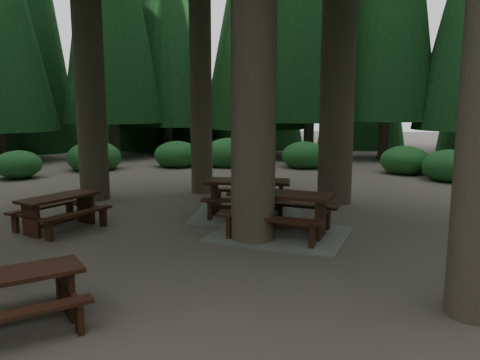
% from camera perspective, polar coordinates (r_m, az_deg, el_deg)
% --- Properties ---
extents(ground, '(80.00, 80.00, 0.00)m').
position_cam_1_polar(ground, '(9.11, -3.63, -7.49)').
color(ground, '#575147').
rests_on(ground, ground).
extents(picnic_table_a, '(2.97, 2.62, 0.88)m').
position_cam_1_polar(picnic_table_a, '(9.45, 4.96, -4.93)').
color(picnic_table_a, gray).
rests_on(picnic_table_a, ground).
extents(picnic_table_b, '(1.87, 2.05, 0.72)m').
position_cam_1_polar(picnic_table_b, '(10.55, -21.15, -3.12)').
color(picnic_table_b, black).
rests_on(picnic_table_b, ground).
extents(picnic_table_c, '(2.67, 2.26, 0.86)m').
position_cam_1_polar(picnic_table_c, '(11.10, 0.93, -2.84)').
color(picnic_table_c, gray).
rests_on(picnic_table_c, ground).
extents(picnic_table_e, '(2.03, 2.02, 0.69)m').
position_cam_1_polar(picnic_table_e, '(6.18, -26.16, -12.16)').
color(picnic_table_e, black).
rests_on(picnic_table_e, ground).
extents(shrub_ring, '(23.86, 24.64, 1.49)m').
position_cam_1_polar(shrub_ring, '(9.59, 1.53, -4.16)').
color(shrub_ring, '#21602A').
rests_on(shrub_ring, ground).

